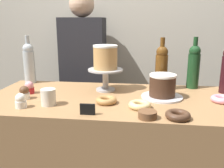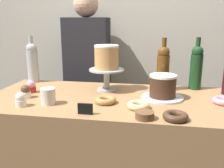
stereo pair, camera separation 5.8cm
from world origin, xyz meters
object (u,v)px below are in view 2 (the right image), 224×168
at_px(cupcake_vanilla, 21,100).
at_px(coffee_cup_ceramic, 48,96).
at_px(white_layer_cake, 107,57).
at_px(cookie_stack, 145,115).
at_px(donut_pink, 223,101).
at_px(chocolate_round_cake, 163,86).
at_px(price_sign_chalkboard, 85,109).
at_px(cupcake_strawberry, 31,87).
at_px(cake_stand_pedestal, 107,76).
at_px(donut_maple, 105,100).
at_px(wine_bottle_green, 196,66).
at_px(donut_chocolate, 175,116).
at_px(cupcake_chocolate, 26,92).
at_px(wine_bottle_amber, 163,67).
at_px(barista_figure, 88,85).
at_px(donut_glazed, 138,105).
at_px(wine_bottle_clear, 33,62).

xyz_separation_m(cupcake_vanilla, coffee_cup_ceramic, (0.12, 0.06, 0.01)).
height_order(white_layer_cake, cookie_stack, white_layer_cake).
bearing_deg(donut_pink, cookie_stack, -144.80).
distance_m(chocolate_round_cake, price_sign_chalkboard, 0.47).
relative_size(white_layer_cake, price_sign_chalkboard, 2.10).
bearing_deg(chocolate_round_cake, cupcake_vanilla, -160.17).
distance_m(cupcake_strawberry, coffee_cup_ceramic, 0.27).
bearing_deg(cake_stand_pedestal, donut_pink, -12.59).
bearing_deg(donut_maple, coffee_cup_ceramic, -167.09).
xyz_separation_m(wine_bottle_green, cookie_stack, (-0.29, -0.56, -0.13)).
bearing_deg(price_sign_chalkboard, donut_chocolate, 0.47).
height_order(cupcake_chocolate, donut_pink, cupcake_chocolate).
relative_size(cupcake_strawberry, cookie_stack, 0.88).
height_order(chocolate_round_cake, price_sign_chalkboard, chocolate_round_cake).
xyz_separation_m(donut_maple, coffee_cup_ceramic, (-0.29, -0.07, 0.03)).
relative_size(cupcake_strawberry, donut_maple, 0.66).
distance_m(wine_bottle_amber, barista_figure, 0.82).
bearing_deg(cake_stand_pedestal, coffee_cup_ceramic, -128.93).
relative_size(donut_chocolate, price_sign_chalkboard, 1.60).
distance_m(cupcake_chocolate, cookie_stack, 0.70).
relative_size(cupcake_strawberry, cupcake_vanilla, 1.00).
bearing_deg(chocolate_round_cake, donut_glazed, -122.76).
distance_m(wine_bottle_amber, cupcake_vanilla, 0.84).
height_order(white_layer_cake, wine_bottle_amber, wine_bottle_amber).
relative_size(cupcake_chocolate, donut_chocolate, 0.66).
bearing_deg(cupcake_vanilla, cupcake_chocolate, 109.46).
height_order(donut_glazed, barista_figure, barista_figure).
distance_m(wine_bottle_green, donut_glazed, 0.56).
distance_m(chocolate_round_cake, wine_bottle_clear, 0.93).
xyz_separation_m(donut_glazed, price_sign_chalkboard, (-0.24, -0.12, 0.01)).
height_order(chocolate_round_cake, wine_bottle_clear, wine_bottle_clear).
distance_m(cookie_stack, coffee_cup_ceramic, 0.52).
relative_size(donut_chocolate, barista_figure, 0.07).
relative_size(white_layer_cake, donut_glazed, 1.32).
height_order(cake_stand_pedestal, price_sign_chalkboard, cake_stand_pedestal).
distance_m(wine_bottle_green, cupcake_vanilla, 1.05).
relative_size(cupcake_strawberry, coffee_cup_ceramic, 0.87).
relative_size(white_layer_cake, cookie_stack, 1.75).
height_order(donut_chocolate, donut_pink, same).
height_order(wine_bottle_amber, donut_chocolate, wine_bottle_amber).
xyz_separation_m(white_layer_cake, donut_chocolate, (0.39, -0.41, -0.19)).
relative_size(cake_stand_pedestal, wine_bottle_green, 0.66).
relative_size(wine_bottle_clear, price_sign_chalkboard, 4.65).
xyz_separation_m(cupcake_chocolate, barista_figure, (0.15, 0.77, -0.15)).
bearing_deg(price_sign_chalkboard, cake_stand_pedestal, 87.14).
xyz_separation_m(white_layer_cake, wine_bottle_green, (0.55, 0.13, -0.06)).
bearing_deg(wine_bottle_clear, cupcake_strawberry, -66.29).
relative_size(cake_stand_pedestal, white_layer_cake, 1.45).
bearing_deg(cupcake_vanilla, donut_pink, 12.10).
bearing_deg(price_sign_chalkboard, white_layer_cake, 87.14).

